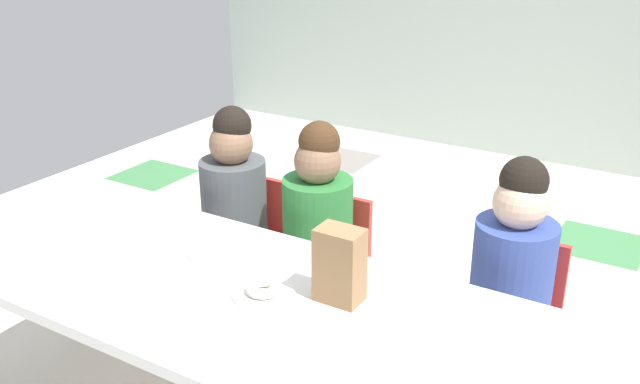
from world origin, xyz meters
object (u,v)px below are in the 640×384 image
object	(u,v)px
seated_child_near_camera	(235,197)
paper_plate_near_edge	(263,294)
craft_table	(252,308)
paper_plate_center_table	(215,252)
seated_child_middle_seat	(319,218)
seated_child_far_right	(514,267)
donut_powdered_on_plate	(263,288)
paper_bag_brown	(340,265)

from	to	relation	value
seated_child_near_camera	paper_plate_near_edge	xyz separation A→B (m)	(0.56, -0.60, 0.03)
craft_table	paper_plate_center_table	size ratio (longest dim) A/B	10.78
seated_child_near_camera	paper_plate_center_table	xyz separation A→B (m)	(0.27, -0.46, 0.03)
craft_table	seated_child_middle_seat	bearing A→B (deg)	103.35
craft_table	seated_child_middle_seat	distance (m)	0.63
seated_child_middle_seat	paper_plate_center_table	bearing A→B (deg)	-103.85
craft_table	seated_child_far_right	size ratio (longest dim) A/B	2.12
seated_child_far_right	paper_plate_center_table	distance (m)	0.96
paper_plate_center_table	donut_powdered_on_plate	bearing A→B (deg)	-25.37
seated_child_near_camera	donut_powdered_on_plate	bearing A→B (deg)	-46.69
donut_powdered_on_plate	seated_child_middle_seat	bearing A→B (deg)	106.30
seated_child_middle_seat	seated_child_far_right	size ratio (longest dim) A/B	1.00
seated_child_middle_seat	paper_plate_near_edge	size ratio (longest dim) A/B	5.10
paper_plate_near_edge	paper_plate_center_table	xyz separation A→B (m)	(-0.29, 0.14, 0.00)
paper_plate_center_table	seated_child_near_camera	bearing A→B (deg)	120.83
seated_child_middle_seat	paper_plate_near_edge	world-z (taller)	seated_child_middle_seat
seated_child_near_camera	paper_plate_near_edge	distance (m)	0.82
seated_child_middle_seat	paper_bag_brown	world-z (taller)	seated_child_middle_seat
craft_table	paper_plate_center_table	distance (m)	0.30
craft_table	donut_powdered_on_plate	distance (m)	0.08
paper_plate_center_table	seated_child_middle_seat	bearing A→B (deg)	76.15
seated_child_near_camera	paper_plate_center_table	world-z (taller)	seated_child_near_camera
seated_child_middle_seat	donut_powdered_on_plate	world-z (taller)	seated_child_middle_seat
craft_table	paper_plate_center_table	xyz separation A→B (m)	(-0.26, 0.15, 0.05)
donut_powdered_on_plate	seated_child_far_right	bearing A→B (deg)	47.17
paper_plate_near_edge	seated_child_far_right	bearing A→B (deg)	47.17
paper_bag_brown	paper_plate_center_table	size ratio (longest dim) A/B	1.22
seated_child_middle_seat	donut_powdered_on_plate	bearing A→B (deg)	-73.70
craft_table	paper_plate_near_edge	bearing A→B (deg)	29.99
craft_table	paper_bag_brown	size ratio (longest dim) A/B	8.82
seated_child_far_right	seated_child_middle_seat	bearing A→B (deg)	180.00
seated_child_near_camera	paper_plate_center_table	size ratio (longest dim) A/B	5.10
paper_plate_center_table	donut_powdered_on_plate	world-z (taller)	donut_powdered_on_plate
seated_child_near_camera	seated_child_middle_seat	size ratio (longest dim) A/B	1.00
craft_table	paper_plate_near_edge	distance (m)	0.06
seated_child_far_right	paper_plate_center_table	bearing A→B (deg)	-151.32
seated_child_near_camera	paper_plate_near_edge	size ratio (longest dim) A/B	5.10
seated_child_far_right	paper_plate_near_edge	bearing A→B (deg)	-132.83
craft_table	paper_plate_near_edge	xyz separation A→B (m)	(0.03, 0.02, 0.05)
paper_plate_center_table	donut_powdered_on_plate	size ratio (longest dim) A/B	1.78
seated_child_far_right	paper_plate_near_edge	xyz separation A→B (m)	(-0.55, -0.60, 0.03)
seated_child_near_camera	paper_plate_near_edge	world-z (taller)	seated_child_near_camera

